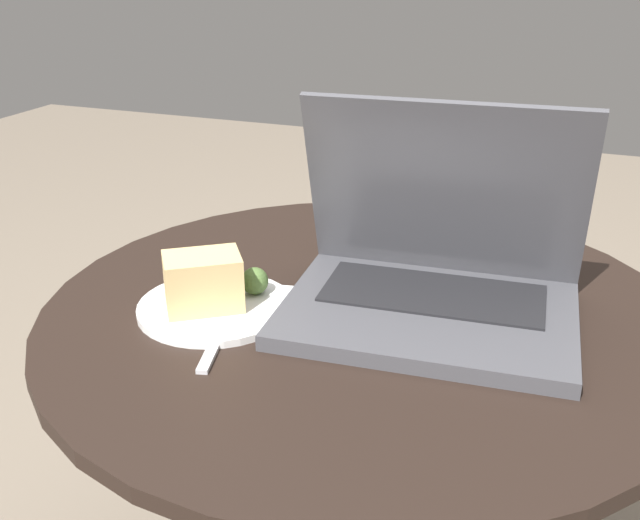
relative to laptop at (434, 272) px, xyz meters
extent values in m
cylinder|color=#9E9EA3|center=(-0.08, -0.01, -0.33)|extent=(0.07, 0.07, 0.52)
cylinder|color=black|center=(-0.08, -0.01, -0.06)|extent=(0.75, 0.75, 0.02)
cube|color=white|center=(-0.23, -0.07, -0.05)|extent=(0.16, 0.13, 0.00)
cube|color=#47474C|center=(0.00, -0.03, -0.04)|extent=(0.34, 0.26, 0.02)
cube|color=black|center=(0.00, 0.01, -0.03)|extent=(0.26, 0.13, 0.00)
cube|color=#47474C|center=(0.00, 0.05, 0.08)|extent=(0.33, 0.11, 0.22)
cube|color=silver|center=(0.00, 0.05, 0.08)|extent=(0.30, 0.09, 0.20)
cylinder|color=brown|center=(-0.06, 0.17, 0.03)|extent=(0.06, 0.06, 0.16)
cylinder|color=white|center=(-0.06, 0.17, 0.12)|extent=(0.06, 0.06, 0.02)
cylinder|color=white|center=(-0.23, -0.09, -0.05)|extent=(0.18, 0.18, 0.01)
cube|color=#DBB775|center=(-0.24, -0.10, -0.01)|extent=(0.10, 0.10, 0.06)
sphere|color=#4C6B33|center=(-0.20, -0.05, -0.02)|extent=(0.03, 0.03, 0.03)
sphere|color=beige|center=(-0.26, -0.03, -0.02)|extent=(0.04, 0.04, 0.04)
cube|color=silver|center=(-0.20, -0.16, -0.05)|extent=(0.04, 0.12, 0.00)
cube|color=silver|center=(-0.22, -0.08, -0.05)|extent=(0.04, 0.06, 0.00)
camera|label=1|loc=(0.16, -0.77, 0.35)|focal=42.00mm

